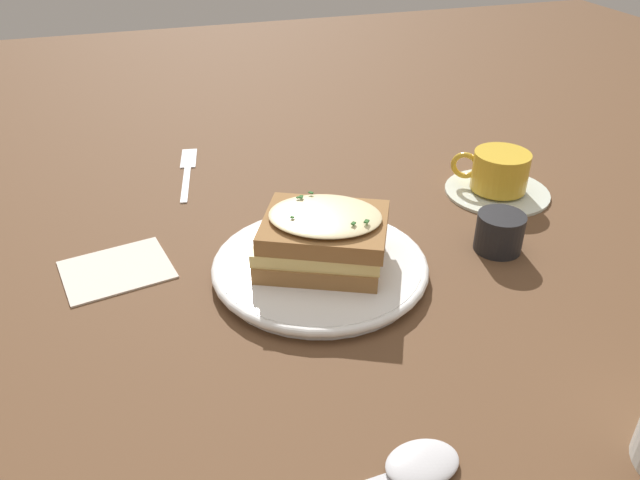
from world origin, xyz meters
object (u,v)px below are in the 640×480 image
(fork, at_px, (188,167))
(spoon, at_px, (411,467))
(teacup_with_saucer, at_px, (498,177))
(sandwich, at_px, (322,238))
(condiment_pot, at_px, (500,232))
(dinner_plate, at_px, (320,267))
(napkin, at_px, (116,269))

(fork, bearing_deg, spoon, -71.09)
(teacup_with_saucer, bearing_deg, sandwich, 59.81)
(teacup_with_saucer, bearing_deg, condiment_pot, 97.76)
(fork, bearing_deg, dinner_plate, -61.77)
(sandwich, distance_m, fork, 0.33)
(teacup_with_saucer, distance_m, spoon, 0.47)
(fork, bearing_deg, napkin, -104.20)
(teacup_with_saucer, height_order, fork, teacup_with_saucer)
(dinner_plate, height_order, sandwich, sandwich)
(spoon, xyz_separation_m, napkin, (-0.20, 0.33, -0.00))
(sandwich, height_order, spoon, sandwich)
(teacup_with_saucer, height_order, spoon, teacup_with_saucer)
(sandwich, xyz_separation_m, teacup_with_saucer, (0.28, 0.11, -0.02))
(dinner_plate, relative_size, sandwich, 1.42)
(spoon, distance_m, condiment_pot, 0.33)
(napkin, bearing_deg, fork, 65.91)
(dinner_plate, distance_m, napkin, 0.22)
(fork, relative_size, napkin, 1.55)
(dinner_plate, distance_m, sandwich, 0.04)
(teacup_with_saucer, bearing_deg, napkin, 42.63)
(teacup_with_saucer, relative_size, fork, 0.80)
(dinner_plate, xyz_separation_m, napkin, (-0.21, 0.07, -0.01))
(dinner_plate, relative_size, teacup_with_saucer, 1.69)
(dinner_plate, height_order, condiment_pot, condiment_pot)
(dinner_plate, relative_size, fork, 1.34)
(teacup_with_saucer, relative_size, spoon, 0.82)
(teacup_with_saucer, xyz_separation_m, spoon, (-0.29, -0.37, -0.02))
(napkin, bearing_deg, teacup_with_saucer, 4.40)
(fork, xyz_separation_m, napkin, (-0.11, -0.24, 0.00))
(napkin, bearing_deg, sandwich, -18.87)
(dinner_plate, bearing_deg, sandwich, -4.53)
(sandwich, distance_m, spoon, 0.26)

